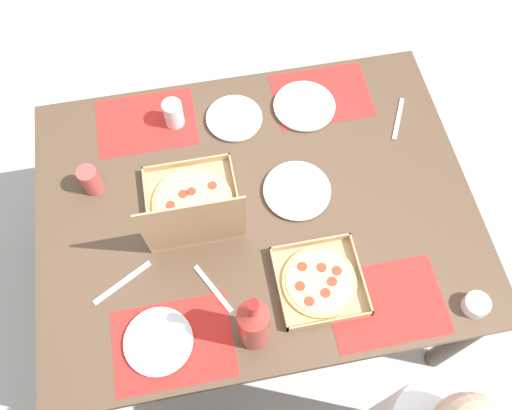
# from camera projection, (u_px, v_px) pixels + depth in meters

# --- Properties ---
(ground_plane) EXTENTS (6.00, 6.00, 0.00)m
(ground_plane) POSITION_uv_depth(u_px,v_px,m) (256.00, 278.00, 2.48)
(ground_plane) COLOR beige
(dining_table) EXTENTS (1.47, 1.12, 0.74)m
(dining_table) POSITION_uv_depth(u_px,v_px,m) (256.00, 217.00, 1.91)
(dining_table) COLOR #3F3328
(dining_table) RESTS_ON ground_plane
(placemat_near_left) EXTENTS (0.36, 0.26, 0.00)m
(placemat_near_left) POSITION_uv_depth(u_px,v_px,m) (322.00, 95.00, 2.04)
(placemat_near_left) COLOR red
(placemat_near_left) RESTS_ON dining_table
(placemat_near_right) EXTENTS (0.36, 0.26, 0.00)m
(placemat_near_right) POSITION_uv_depth(u_px,v_px,m) (147.00, 122.00, 1.98)
(placemat_near_right) COLOR red
(placemat_near_right) RESTS_ON dining_table
(placemat_far_left) EXTENTS (0.36, 0.26, 0.00)m
(placemat_far_left) POSITION_uv_depth(u_px,v_px,m) (386.00, 303.00, 1.67)
(placemat_far_left) COLOR red
(placemat_far_left) RESTS_ON dining_table
(placemat_far_right) EXTENTS (0.36, 0.26, 0.00)m
(placemat_far_right) POSITION_uv_depth(u_px,v_px,m) (173.00, 343.00, 1.61)
(placemat_far_right) COLOR red
(placemat_far_right) RESTS_ON dining_table
(pizza_box_corner_left) EXTENTS (0.27, 0.27, 0.04)m
(pizza_box_corner_left) POSITION_uv_depth(u_px,v_px,m) (319.00, 282.00, 1.69)
(pizza_box_corner_left) COLOR tan
(pizza_box_corner_left) RESTS_ON dining_table
(pizza_box_edge_far) EXTENTS (0.31, 0.34, 0.34)m
(pizza_box_edge_far) POSITION_uv_depth(u_px,v_px,m) (193.00, 207.00, 1.77)
(pizza_box_edge_far) COLOR tan
(pizza_box_edge_far) RESTS_ON dining_table
(plate_far_right) EXTENTS (0.23, 0.23, 0.02)m
(plate_far_right) POSITION_uv_depth(u_px,v_px,m) (304.00, 106.00, 2.01)
(plate_far_right) COLOR white
(plate_far_right) RESTS_ON dining_table
(plate_far_left) EXTENTS (0.21, 0.21, 0.02)m
(plate_far_left) POSITION_uv_depth(u_px,v_px,m) (159.00, 342.00, 1.61)
(plate_far_left) COLOR white
(plate_far_left) RESTS_ON dining_table
(plate_near_right) EXTENTS (0.21, 0.21, 0.02)m
(plate_near_right) POSITION_uv_depth(u_px,v_px,m) (234.00, 119.00, 1.98)
(plate_near_right) COLOR white
(plate_near_right) RESTS_ON dining_table
(plate_middle) EXTENTS (0.23, 0.23, 0.02)m
(plate_middle) POSITION_uv_depth(u_px,v_px,m) (297.00, 191.00, 1.84)
(plate_middle) COLOR white
(plate_middle) RESTS_ON dining_table
(soda_bottle) EXTENTS (0.09, 0.09, 0.32)m
(soda_bottle) POSITION_uv_depth(u_px,v_px,m) (253.00, 324.00, 1.51)
(soda_bottle) COLOR #B2382D
(soda_bottle) RESTS_ON dining_table
(cup_spare) EXTENTS (0.07, 0.07, 0.11)m
(cup_spare) POSITION_uv_depth(u_px,v_px,m) (90.00, 180.00, 1.81)
(cup_spare) COLOR #BF4742
(cup_spare) RESTS_ON dining_table
(cup_clear_left) EXTENTS (0.07, 0.07, 0.11)m
(cup_clear_left) POSITION_uv_depth(u_px,v_px,m) (173.00, 114.00, 1.93)
(cup_clear_left) COLOR silver
(cup_clear_left) RESTS_ON dining_table
(condiment_bowl) EXTENTS (0.08, 0.08, 0.04)m
(condiment_bowl) POSITION_uv_depth(u_px,v_px,m) (476.00, 305.00, 1.65)
(condiment_bowl) COLOR white
(condiment_bowl) RESTS_ON dining_table
(knife_by_near_right) EXTENTS (0.19, 0.12, 0.00)m
(knife_by_near_right) POSITION_uv_depth(u_px,v_px,m) (122.00, 283.00, 1.70)
(knife_by_near_right) COLOR #B7B7BC
(knife_by_near_right) RESTS_ON dining_table
(fork_by_far_left) EXTENTS (0.10, 0.18, 0.00)m
(fork_by_far_left) POSITION_uv_depth(u_px,v_px,m) (398.00, 119.00, 1.99)
(fork_by_far_left) COLOR #B7B7BC
(fork_by_far_left) RESTS_ON dining_table
(fork_by_near_left) EXTENTS (0.10, 0.18, 0.00)m
(fork_by_near_left) POSITION_uv_depth(u_px,v_px,m) (213.00, 288.00, 1.69)
(fork_by_near_left) COLOR #B7B7BC
(fork_by_near_left) RESTS_ON dining_table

